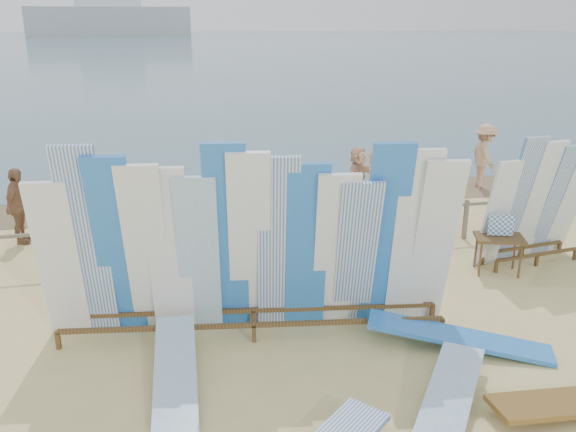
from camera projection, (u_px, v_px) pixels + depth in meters
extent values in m
plane|color=#DCCA7F|center=(331.00, 318.00, 10.01)|extent=(160.00, 160.00, 0.00)
cube|color=#406273|center=(158.00, 42.00, 128.79)|extent=(320.00, 240.00, 0.02)
cube|color=brown|center=(256.00, 198.00, 16.70)|extent=(40.00, 2.60, 0.01)
cube|color=#999EA3|center=(110.00, 22.00, 173.28)|extent=(45.00, 8.00, 8.00)
cube|color=gray|center=(290.00, 217.00, 12.55)|extent=(12.00, 0.06, 0.06)
cube|color=gray|center=(89.00, 248.00, 11.82)|extent=(0.08, 0.08, 0.90)
cube|color=gray|center=(193.00, 240.00, 12.24)|extent=(0.08, 0.08, 0.90)
cube|color=gray|center=(290.00, 233.00, 12.66)|extent=(0.08, 0.08, 0.90)
cube|color=gray|center=(380.00, 226.00, 13.08)|extent=(0.08, 0.08, 0.90)
cube|color=gray|center=(465.00, 220.00, 13.50)|extent=(0.08, 0.08, 0.90)
cube|color=gray|center=(545.00, 213.00, 13.92)|extent=(0.08, 0.08, 0.90)
cube|color=brown|center=(254.00, 325.00, 9.20)|extent=(5.76, 0.94, 0.07)
cube|color=brown|center=(253.00, 310.00, 9.66)|extent=(5.76, 0.94, 0.07)
cube|color=white|center=(59.00, 262.00, 8.93)|extent=(0.70, 0.70, 2.58)
cube|color=white|center=(87.00, 245.00, 8.88)|extent=(0.72, 0.80, 3.09)
cube|color=blue|center=(117.00, 249.00, 8.93)|extent=(0.73, 0.92, 2.95)
cube|color=white|center=(147.00, 252.00, 8.98)|extent=(0.73, 0.92, 2.83)
cube|color=white|center=(169.00, 253.00, 9.01)|extent=(0.70, 0.69, 2.76)
cube|color=#86B2D7|center=(199.00, 257.00, 9.06)|extent=(0.71, 0.76, 2.63)
cube|color=blue|center=(227.00, 241.00, 9.01)|extent=(0.74, 0.96, 3.12)
cube|color=white|center=(249.00, 244.00, 9.05)|extent=(0.75, 1.00, 2.99)
cube|color=white|center=(278.00, 246.00, 9.10)|extent=(0.73, 0.86, 2.90)
cube|color=blue|center=(306.00, 249.00, 9.14)|extent=(0.72, 0.81, 2.79)
cube|color=white|center=(334.00, 253.00, 9.19)|extent=(0.73, 0.92, 2.65)
cube|color=white|center=(356.00, 256.00, 9.24)|extent=(0.74, 0.94, 2.52)
cube|color=blue|center=(385.00, 238.00, 9.18)|extent=(0.73, 0.89, 3.08)
cube|color=white|center=(412.00, 241.00, 9.23)|extent=(0.72, 0.82, 2.97)
cube|color=white|center=(433.00, 245.00, 9.27)|extent=(0.74, 0.96, 2.82)
cube|color=brown|center=(537.00, 255.00, 12.05)|extent=(1.93, 0.30, 0.06)
cube|color=brown|center=(523.00, 247.00, 12.43)|extent=(1.93, 0.30, 0.06)
cube|color=white|center=(497.00, 215.00, 11.68)|extent=(0.60, 0.64, 2.22)
cube|color=white|center=(518.00, 201.00, 11.76)|extent=(0.62, 0.78, 2.65)
cube|color=white|center=(537.00, 202.00, 11.93)|extent=(0.62, 0.80, 2.55)
cube|color=white|center=(555.00, 202.00, 12.09)|extent=(0.62, 0.82, 2.44)
cube|color=white|center=(570.00, 203.00, 12.23)|extent=(0.62, 0.83, 2.33)
cube|color=brown|center=(500.00, 238.00, 11.60)|extent=(1.05, 0.89, 0.05)
cube|color=white|center=(501.00, 225.00, 11.52)|extent=(0.46, 0.18, 0.42)
cube|color=#86B2D7|center=(445.00, 420.00, 7.47)|extent=(2.06, 2.49, 0.33)
cube|color=blue|center=(458.00, 348.00, 9.10)|extent=(2.67, 1.67, 0.37)
cube|color=#86B2D7|center=(176.00, 387.00, 8.13)|extent=(0.70, 2.72, 0.37)
cube|color=red|center=(283.00, 224.00, 13.51)|extent=(0.70, 0.66, 0.05)
cube|color=red|center=(278.00, 208.00, 13.64)|extent=(0.63, 0.30, 0.60)
cube|color=red|center=(372.00, 219.00, 13.94)|extent=(0.73, 0.70, 0.05)
cube|color=red|center=(365.00, 204.00, 14.04)|extent=(0.58, 0.39, 0.56)
cube|color=red|center=(418.00, 205.00, 14.10)|extent=(0.49, 0.80, 0.58)
cube|color=red|center=(413.00, 186.00, 14.28)|extent=(0.48, 0.19, 0.37)
imported|color=tan|center=(377.00, 181.00, 15.21)|extent=(0.54, 0.88, 1.68)
imported|color=beige|center=(98.00, 205.00, 13.18)|extent=(0.66, 0.92, 1.71)
imported|color=#8C6042|center=(82.00, 204.00, 13.47)|extent=(0.41, 0.62, 1.56)
imported|color=#8C6042|center=(258.00, 197.00, 13.97)|extent=(1.01, 0.81, 1.59)
imported|color=tan|center=(484.00, 156.00, 17.52)|extent=(0.62, 1.24, 1.85)
imported|color=beige|center=(410.00, 190.00, 14.27)|extent=(0.53, 0.90, 1.74)
imported|color=beige|center=(358.00, 176.00, 15.93)|extent=(1.28, 1.42, 1.56)
imported|color=#8C6042|center=(18.00, 206.00, 13.15)|extent=(0.63, 1.05, 1.67)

